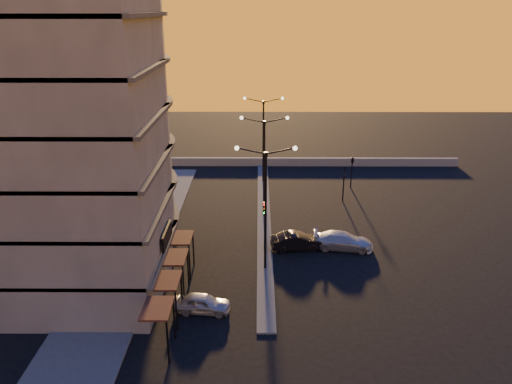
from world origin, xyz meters
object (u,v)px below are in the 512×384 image
at_px(car_hatchback, 203,303).
at_px(car_sedan, 297,241).
at_px(streetlamp_mid, 264,159).
at_px(traffic_light_main, 265,218).
at_px(car_wagon, 343,241).

height_order(car_hatchback, car_sedan, car_sedan).
height_order(streetlamp_mid, car_sedan, streetlamp_mid).
xyz_separation_m(streetlamp_mid, traffic_light_main, (0.00, -7.13, -2.70)).
relative_size(streetlamp_mid, car_hatchback, 2.65).
bearing_deg(streetlamp_mid, car_hatchback, -104.59).
bearing_deg(car_hatchback, traffic_light_main, -20.02).
bearing_deg(car_wagon, car_sedan, 99.70).
distance_m(streetlamp_mid, car_wagon, 10.39).
bearing_deg(streetlamp_mid, traffic_light_main, -90.00).
bearing_deg(car_sedan, car_wagon, -95.85).
height_order(streetlamp_mid, car_wagon, streetlamp_mid).
bearing_deg(car_sedan, streetlamp_mid, 14.28).
xyz_separation_m(traffic_light_main, car_wagon, (6.33, 0.52, -2.19)).
xyz_separation_m(car_sedan, car_wagon, (3.74, 0.07, 0.00)).
xyz_separation_m(traffic_light_main, car_hatchback, (-4.07, -8.49, -2.28)).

